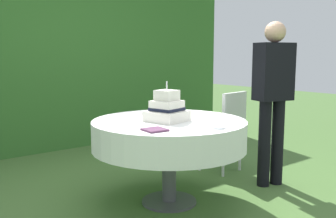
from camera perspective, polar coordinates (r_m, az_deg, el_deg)
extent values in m
plane|color=#476B33|center=(3.48, 0.17, -13.67)|extent=(20.00, 20.00, 0.00)
cube|color=#336628|center=(5.55, -17.40, 9.83)|extent=(5.79, 0.57, 2.98)
cylinder|color=#4C4C51|center=(3.47, 0.17, -13.51)|extent=(0.48, 0.48, 0.02)
cylinder|color=#4C4C51|center=(3.36, 0.17, -8.09)|extent=(0.12, 0.12, 0.70)
cylinder|color=olive|center=(3.28, 0.18, -1.96)|extent=(1.29, 1.29, 0.03)
cylinder|color=white|center=(3.30, 0.17, -3.76)|extent=(1.32, 1.32, 0.24)
cube|color=white|center=(3.22, -0.18, -1.05)|extent=(0.35, 0.35, 0.09)
cube|color=white|center=(3.21, -0.18, 0.49)|extent=(0.26, 0.26, 0.09)
cube|color=black|center=(3.21, -0.18, 0.00)|extent=(0.27, 0.27, 0.02)
cube|color=white|center=(3.20, -0.18, 2.04)|extent=(0.19, 0.19, 0.09)
sphere|color=#C6599E|center=(3.36, -0.50, 0.47)|extent=(0.08, 0.08, 0.08)
cylinder|color=silver|center=(3.19, -0.18, 3.48)|extent=(0.01, 0.01, 0.07)
cylinder|color=white|center=(3.66, -3.40, -0.54)|extent=(0.14, 0.14, 0.01)
cylinder|color=white|center=(2.94, 7.50, -2.76)|extent=(0.11, 0.11, 0.01)
cylinder|color=white|center=(3.70, -1.10, -0.43)|extent=(0.10, 0.10, 0.01)
cube|color=#603856|center=(2.83, -1.98, -3.10)|extent=(0.17, 0.17, 0.01)
cylinder|color=white|center=(4.56, 7.24, -5.45)|extent=(0.03, 0.03, 0.45)
cylinder|color=white|center=(4.31, 4.71, -6.20)|extent=(0.03, 0.03, 0.45)
cylinder|color=white|center=(4.39, 10.63, -6.07)|extent=(0.03, 0.03, 0.45)
cylinder|color=white|center=(4.13, 8.20, -6.92)|extent=(0.03, 0.03, 0.45)
cube|color=white|center=(4.29, 7.76, -2.97)|extent=(0.45, 0.45, 0.04)
cube|color=white|center=(4.15, 9.83, -0.31)|extent=(0.40, 0.10, 0.40)
cylinder|color=black|center=(3.98, 15.94, -4.76)|extent=(0.12, 0.12, 0.85)
cylinder|color=black|center=(3.88, 14.11, -5.01)|extent=(0.12, 0.12, 0.85)
cube|color=black|center=(3.84, 15.42, 5.36)|extent=(0.40, 0.29, 0.55)
sphere|color=tan|center=(3.84, 15.64, 10.96)|extent=(0.20, 0.20, 0.20)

